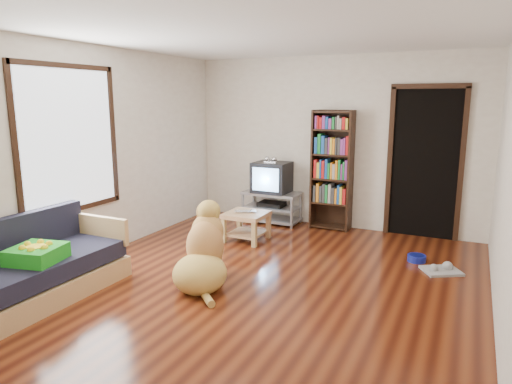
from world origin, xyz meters
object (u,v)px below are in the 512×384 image
at_px(grey_rag, 441,271).
at_px(coffee_table, 246,221).
at_px(tv_stand, 272,206).
at_px(dog, 204,254).
at_px(sofa, 36,272).
at_px(green_cushion, 37,254).
at_px(laptop, 245,212).
at_px(dog_bowl, 417,258).
at_px(bookshelf, 332,164).
at_px(crt_tv, 272,177).

bearing_deg(grey_rag, coffee_table, 177.28).
relative_size(tv_stand, dog, 0.89).
distance_m(sofa, coffee_table, 2.80).
bearing_deg(dog, grey_rag, 32.64).
relative_size(green_cushion, sofa, 0.25).
relative_size(laptop, dog, 0.30).
height_order(laptop, sofa, sofa).
relative_size(tv_stand, coffee_table, 1.64).
bearing_deg(grey_rag, tv_stand, 156.43).
distance_m(dog_bowl, dog, 2.64).
distance_m(laptop, tv_stand, 1.07).
bearing_deg(bookshelf, laptop, -127.54).
bearing_deg(coffee_table, bookshelf, 51.73).
relative_size(green_cushion, dog, 0.44).
bearing_deg(dog_bowl, laptop, -176.04).
bearing_deg(dog_bowl, tv_stand, 158.92).
bearing_deg(dog, laptop, 100.55).
distance_m(crt_tv, sofa, 3.81).
xyz_separation_m(green_cushion, coffee_table, (0.91, 2.67, -0.21)).
relative_size(dog_bowl, sofa, 0.12).
relative_size(green_cushion, bookshelf, 0.25).
height_order(sofa, dog, dog).
bearing_deg(laptop, dog, -107.08).
height_order(crt_tv, dog, crt_tv).
xyz_separation_m(green_cushion, grey_rag, (3.49, 2.54, -0.48)).
relative_size(laptop, bookshelf, 0.17).
bearing_deg(laptop, coffee_table, 62.37).
bearing_deg(crt_tv, laptop, -86.60).
height_order(laptop, crt_tv, crt_tv).
bearing_deg(dog, coffee_table, 100.35).
relative_size(laptop, tv_stand, 0.34).
distance_m(laptop, dog, 1.59).
bearing_deg(bookshelf, dog, -102.41).
bearing_deg(crt_tv, dog_bowl, -21.54).
height_order(green_cushion, dog, dog).
xyz_separation_m(green_cushion, crt_tv, (0.85, 3.72, 0.25)).
xyz_separation_m(dog_bowl, crt_tv, (-2.34, 0.92, 0.70)).
xyz_separation_m(crt_tv, bookshelf, (0.95, 0.07, 0.26)).
bearing_deg(coffee_table, grey_rag, -2.72).
bearing_deg(crt_tv, green_cushion, -102.88).
bearing_deg(dog_bowl, bookshelf, 144.38).
height_order(crt_tv, coffee_table, crt_tv).
relative_size(laptop, coffee_table, 0.55).
bearing_deg(sofa, tv_stand, 74.98).
bearing_deg(bookshelf, grey_rag, -36.40).
bearing_deg(laptop, bookshelf, 24.83).
height_order(tv_stand, crt_tv, crt_tv).
height_order(tv_stand, dog, dog).
relative_size(laptop, dog_bowl, 1.37).
bearing_deg(dog, bookshelf, 77.59).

